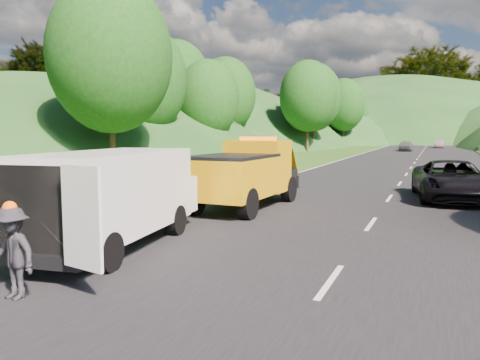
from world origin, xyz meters
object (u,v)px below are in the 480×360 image
at_px(worker, 15,299).
at_px(suitcase, 69,220).
at_px(woman, 146,233).
at_px(tow_truck, 246,173).
at_px(passing_suv, 450,200).
at_px(white_van, 112,194).
at_px(child, 134,233).

relative_size(worker, suitcase, 3.02).
xyz_separation_m(woman, suitcase, (-2.39, -0.41, 0.26)).
xyz_separation_m(tow_truck, woman, (-0.99, -5.12, -1.29)).
distance_m(woman, passing_suv, 13.01).
height_order(worker, passing_suv, passing_suv).
height_order(white_van, suitcase, white_van).
bearing_deg(suitcase, woman, 9.76).
bearing_deg(tow_truck, suitcase, -120.05).
bearing_deg(white_van, suitcase, 145.61).
xyz_separation_m(suitcase, passing_suv, (10.51, 10.58, -0.26)).
bearing_deg(white_van, woman, 89.66).
height_order(tow_truck, white_van, tow_truck).
distance_m(white_van, worker, 3.89).
xyz_separation_m(tow_truck, child, (-1.30, -5.27, -1.29)).
bearing_deg(white_van, child, 100.68).
relative_size(child, suitcase, 2.05).
xyz_separation_m(child, passing_suv, (8.42, 10.31, 0.00)).
height_order(tow_truck, suitcase, tow_truck).
relative_size(white_van, suitcase, 13.26).
xyz_separation_m(worker, passing_suv, (7.19, 15.48, 0.00)).
relative_size(woman, worker, 1.09).
bearing_deg(worker, passing_suv, 71.16).
bearing_deg(woman, white_van, 162.44).
height_order(tow_truck, worker, tow_truck).
bearing_deg(woman, suitcase, 74.75).
bearing_deg(worker, woman, 106.06).
bearing_deg(passing_suv, worker, -122.10).
height_order(suitcase, passing_suv, passing_suv).
distance_m(white_van, woman, 2.20).
xyz_separation_m(white_van, woman, (-0.23, 1.72, -1.34)).
bearing_deg(white_van, tow_truck, 75.80).
height_order(child, passing_suv, passing_suv).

